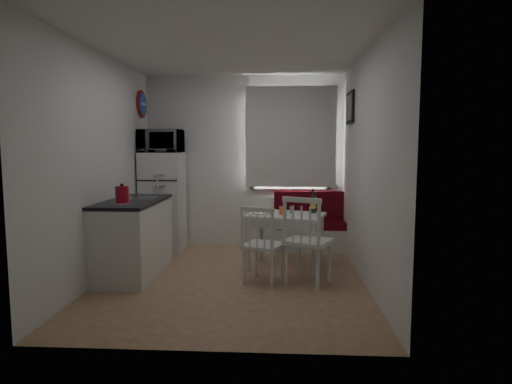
% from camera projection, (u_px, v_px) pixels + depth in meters
% --- Properties ---
extents(floor, '(3.00, 3.50, 0.02)m').
position_uv_depth(floor, '(232.00, 280.00, 4.94)').
color(floor, '#967050').
rests_on(floor, ground).
extents(ceiling, '(3.00, 3.50, 0.02)m').
position_uv_depth(ceiling, '(231.00, 48.00, 4.67)').
color(ceiling, white).
rests_on(ceiling, wall_back).
extents(wall_back, '(3.00, 0.02, 2.60)m').
position_uv_depth(wall_back, '(245.00, 162.00, 6.54)').
color(wall_back, white).
rests_on(wall_back, floor).
extents(wall_front, '(3.00, 0.02, 2.60)m').
position_uv_depth(wall_front, '(204.00, 178.00, 3.06)').
color(wall_front, white).
rests_on(wall_front, floor).
extents(wall_left, '(0.02, 3.50, 2.60)m').
position_uv_depth(wall_left, '(101.00, 167.00, 4.89)').
color(wall_left, white).
rests_on(wall_left, floor).
extents(wall_right, '(0.02, 3.50, 2.60)m').
position_uv_depth(wall_right, '(367.00, 168.00, 4.72)').
color(wall_right, white).
rests_on(wall_right, floor).
extents(window, '(1.22, 0.06, 1.47)m').
position_uv_depth(window, '(291.00, 140.00, 6.44)').
color(window, silver).
rests_on(window, wall_back).
extents(curtain, '(1.35, 0.02, 1.50)m').
position_uv_depth(curtain, '(291.00, 137.00, 6.36)').
color(curtain, white).
rests_on(curtain, wall_back).
extents(kitchen_counter, '(0.62, 1.32, 1.16)m').
position_uv_depth(kitchen_counter, '(134.00, 237.00, 5.11)').
color(kitchen_counter, silver).
rests_on(kitchen_counter, floor).
extents(wall_sign, '(0.03, 0.40, 0.40)m').
position_uv_depth(wall_sign, '(142.00, 104.00, 6.24)').
color(wall_sign, '#193899').
rests_on(wall_sign, wall_left).
extents(picture_frame, '(0.04, 0.52, 0.42)m').
position_uv_depth(picture_frame, '(350.00, 108.00, 5.73)').
color(picture_frame, black).
rests_on(picture_frame, wall_right).
extents(bench, '(1.21, 0.46, 0.86)m').
position_uv_depth(bench, '(313.00, 231.00, 6.35)').
color(bench, silver).
rests_on(bench, floor).
extents(dining_table, '(1.06, 0.87, 0.69)m').
position_uv_depth(dining_table, '(285.00, 220.00, 5.34)').
color(dining_table, silver).
rests_on(dining_table, floor).
extents(chair_left, '(0.53, 0.53, 0.47)m').
position_uv_depth(chair_left, '(263.00, 237.00, 4.70)').
color(chair_left, silver).
rests_on(chair_left, floor).
extents(chair_right, '(0.61, 0.62, 0.53)m').
position_uv_depth(chair_right, '(309.00, 231.00, 4.66)').
color(chair_right, silver).
rests_on(chair_right, floor).
extents(fridge, '(0.58, 0.58, 1.44)m').
position_uv_depth(fridge, '(163.00, 202.00, 6.32)').
color(fridge, white).
rests_on(fridge, floor).
extents(microwave, '(0.60, 0.41, 0.33)m').
position_uv_depth(microwave, '(161.00, 141.00, 6.18)').
color(microwave, white).
rests_on(microwave, fridge).
extents(kettle, '(0.17, 0.17, 0.23)m').
position_uv_depth(kettle, '(122.00, 195.00, 4.59)').
color(kettle, '#AC0D1E').
rests_on(kettle, kitchen_counter).
extents(wine_bottle, '(0.08, 0.08, 0.31)m').
position_uv_depth(wine_bottle, '(313.00, 201.00, 5.39)').
color(wine_bottle, '#12391D').
rests_on(wine_bottle, dining_table).
extents(drinking_glass_orange, '(0.06, 0.06, 0.10)m').
position_uv_depth(drinking_glass_orange, '(281.00, 211.00, 5.28)').
color(drinking_glass_orange, orange).
rests_on(drinking_glass_orange, dining_table).
extents(drinking_glass_blue, '(0.06, 0.06, 0.09)m').
position_uv_depth(drinking_glass_blue, '(292.00, 210.00, 5.37)').
color(drinking_glass_blue, '#7CA3D3').
rests_on(drinking_glass_blue, dining_table).
extents(plate, '(0.26, 0.26, 0.02)m').
position_uv_depth(plate, '(262.00, 213.00, 5.36)').
color(plate, white).
rests_on(plate, dining_table).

